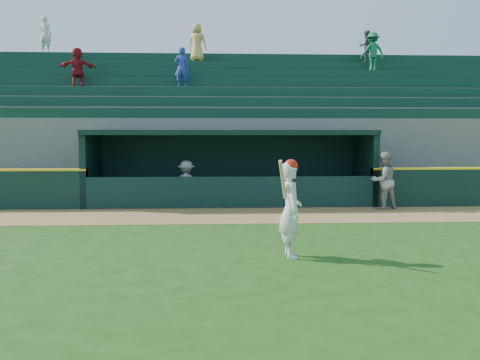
{
  "coord_description": "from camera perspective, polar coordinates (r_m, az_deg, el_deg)",
  "views": [
    {
      "loc": [
        -0.64,
        -10.24,
        2.3
      ],
      "look_at": [
        0.0,
        1.6,
        1.3
      ],
      "focal_mm": 40.0,
      "sensor_mm": 36.0,
      "label": 1
    }
  ],
  "objects": [
    {
      "name": "ground",
      "position": [
        10.52,
        0.48,
        -7.81
      ],
      "size": [
        120.0,
        120.0,
        0.0
      ],
      "primitive_type": "plane",
      "color": "#1E4611",
      "rests_on": "ground"
    },
    {
      "name": "warning_track",
      "position": [
        15.33,
        -0.67,
        -3.8
      ],
      "size": [
        40.0,
        3.0,
        0.01
      ],
      "primitive_type": "cube",
      "color": "olive",
      "rests_on": "ground"
    },
    {
      "name": "dugout_player_front",
      "position": [
        17.12,
        15.06,
        -0.07
      ],
      "size": [
        1.03,
        0.91,
        1.78
      ],
      "primitive_type": "imported",
      "rotation": [
        0.0,
        0.0,
        3.45
      ],
      "color": "#9D9D98",
      "rests_on": "ground"
    },
    {
      "name": "dugout_player_inside",
      "position": [
        17.24,
        -5.72,
        -0.39
      ],
      "size": [
        1.03,
        0.69,
        1.49
      ],
      "primitive_type": "imported",
      "rotation": [
        0.0,
        0.0,
        2.99
      ],
      "color": "gray",
      "rests_on": "ground"
    },
    {
      "name": "dugout",
      "position": [
        18.28,
        -1.09,
        1.86
      ],
      "size": [
        9.4,
        2.8,
        2.46
      ],
      "color": "#64635F",
      "rests_on": "ground"
    },
    {
      "name": "stands",
      "position": [
        22.83,
        -1.51,
        5.06
      ],
      "size": [
        34.5,
        6.25,
        7.58
      ],
      "color": "slate",
      "rests_on": "ground"
    },
    {
      "name": "batter_at_plate",
      "position": [
        10.08,
        5.41,
        -3.02
      ],
      "size": [
        0.53,
        0.81,
        1.87
      ],
      "color": "silver",
      "rests_on": "ground"
    }
  ]
}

